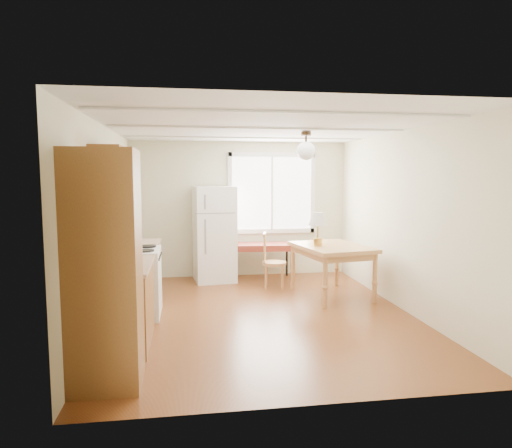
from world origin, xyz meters
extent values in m
cube|color=#532711|center=(0.00, 0.00, 0.00)|extent=(4.60, 5.60, 0.12)
cube|color=white|center=(0.00, 0.00, 2.50)|extent=(4.60, 5.60, 0.12)
cube|color=beige|center=(0.00, 2.50, 1.25)|extent=(4.60, 0.10, 2.50)
cube|color=beige|center=(0.00, -2.50, 1.25)|extent=(4.60, 0.10, 2.50)
cube|color=beige|center=(-2.00, 0.00, 1.25)|extent=(0.10, 5.60, 2.50)
cube|color=beige|center=(2.00, 0.00, 1.25)|extent=(0.10, 5.60, 2.50)
cube|color=brown|center=(-1.70, -1.85, 1.05)|extent=(0.60, 0.60, 2.10)
cube|color=brown|center=(-1.70, -0.85, 0.43)|extent=(0.60, 1.10, 0.86)
cube|color=tan|center=(-1.69, -0.85, 0.88)|extent=(0.62, 1.14, 0.04)
cube|color=white|center=(-1.68, 0.20, 0.45)|extent=(0.65, 0.76, 0.90)
cube|color=brown|center=(-1.70, 0.95, 0.43)|extent=(0.60, 0.60, 0.86)
cube|color=brown|center=(-1.83, -0.15, 1.85)|extent=(0.33, 1.60, 0.70)
cube|color=white|center=(0.60, 2.48, 1.55)|extent=(1.50, 0.02, 1.35)
cylinder|color=#302215|center=(0.70, 0.40, 2.46)|extent=(0.14, 0.14, 0.06)
cylinder|color=#302215|center=(0.70, 0.40, 2.36)|extent=(0.03, 0.03, 0.16)
sphere|color=white|center=(0.70, 0.40, 2.22)|extent=(0.26, 0.26, 0.26)
cube|color=white|center=(-0.51, 2.12, 0.84)|extent=(0.77, 0.77, 1.69)
cube|color=gray|center=(-0.51, 1.77, 1.24)|extent=(0.69, 0.02, 0.02)
cube|color=gray|center=(-0.68, 1.76, 1.01)|extent=(0.03, 0.03, 1.01)
cube|color=maroon|center=(0.26, 2.11, 0.60)|extent=(1.46, 0.65, 0.11)
cylinder|color=black|center=(-0.33, 1.91, 0.27)|extent=(0.04, 0.04, 0.54)
cylinder|color=black|center=(0.86, 1.91, 0.27)|extent=(0.04, 0.04, 0.54)
cylinder|color=black|center=(-0.33, 2.31, 0.27)|extent=(0.04, 0.04, 0.54)
cylinder|color=black|center=(0.86, 2.31, 0.27)|extent=(0.04, 0.04, 0.54)
cube|color=#B17A44|center=(1.24, 0.80, 0.77)|extent=(1.17, 1.43, 0.06)
cube|color=#B17A44|center=(1.24, 0.80, 0.69)|extent=(1.06, 1.31, 0.10)
cylinder|color=#B17A44|center=(0.94, 0.17, 0.37)|extent=(0.07, 0.07, 0.74)
cylinder|color=#B17A44|center=(1.74, 0.31, 0.37)|extent=(0.07, 0.07, 0.74)
cylinder|color=#B17A44|center=(0.73, 1.28, 0.37)|extent=(0.07, 0.07, 0.74)
cylinder|color=#B17A44|center=(1.54, 1.43, 0.37)|extent=(0.07, 0.07, 0.74)
cylinder|color=#B17A44|center=(0.46, 1.48, 0.41)|extent=(0.40, 0.40, 0.05)
cylinder|color=#B17A44|center=(0.30, 1.37, 0.20)|extent=(0.04, 0.04, 0.41)
cylinder|color=#B17A44|center=(0.56, 1.31, 0.20)|extent=(0.04, 0.04, 0.41)
cylinder|color=#B17A44|center=(0.36, 1.64, 0.20)|extent=(0.04, 0.04, 0.41)
cylinder|color=#B17A44|center=(0.62, 1.58, 0.20)|extent=(0.04, 0.04, 0.41)
cylinder|color=#BD923C|center=(1.01, 0.79, 0.86)|extent=(0.14, 0.14, 0.12)
cylinder|color=#BD923C|center=(1.01, 0.79, 1.02)|extent=(0.02, 0.02, 0.20)
cone|color=silver|center=(1.01, 0.79, 1.22)|extent=(0.30, 0.30, 0.20)
cube|color=black|center=(-1.72, -0.93, 0.94)|extent=(0.25, 0.28, 0.09)
cube|color=black|center=(-1.72, -1.03, 1.14)|extent=(0.21, 0.11, 0.31)
cylinder|color=black|center=(-1.72, -0.88, 1.05)|extent=(0.15, 0.15, 0.13)
cylinder|color=red|center=(-1.78, -0.46, 0.99)|extent=(0.13, 0.13, 0.18)
sphere|color=red|center=(-1.78, -0.46, 1.12)|extent=(0.07, 0.07, 0.07)
camera|label=1|loc=(-0.97, -5.94, 1.87)|focal=32.00mm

